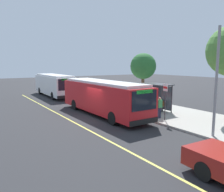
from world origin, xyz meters
TOP-DOWN VIEW (x-y plane):
  - ground_plane at (0.00, 0.00)m, footprint 120.00×120.00m
  - sidewalk_curb at (0.00, 6.00)m, footprint 44.00×6.40m
  - lane_stripe_center at (0.00, -2.20)m, footprint 36.00×0.14m
  - transit_bus_main at (-0.84, 1.01)m, footprint 10.94×2.71m
  - transit_bus_second at (-14.35, 1.27)m, footprint 10.23×2.79m
  - bus_shelter at (0.81, 5.72)m, footprint 2.90×1.60m
  - waiting_bench at (0.94, 5.69)m, footprint 1.60×0.48m
  - route_sign_post at (3.96, 3.66)m, footprint 0.44×0.08m
  - pedestrian_commuter at (3.27, 3.77)m, footprint 0.24×0.40m
  - street_tree_near_shelter at (-4.06, 8.32)m, footprint 2.95×2.95m
  - utility_pole at (8.27, 3.26)m, footprint 0.16×0.16m

SIDE VIEW (x-z plane):
  - ground_plane at x=0.00m, z-range 0.00..0.00m
  - lane_stripe_center at x=0.00m, z-range 0.00..0.01m
  - sidewalk_curb at x=0.00m, z-range 0.00..0.15m
  - waiting_bench at x=0.94m, z-range 0.16..1.11m
  - pedestrian_commuter at x=3.27m, z-range 0.27..1.96m
  - transit_bus_second at x=-14.35m, z-range 0.14..3.09m
  - transit_bus_main at x=-0.84m, z-range 0.14..3.09m
  - bus_shelter at x=0.81m, z-range 0.68..3.16m
  - route_sign_post at x=3.96m, z-range 0.56..3.36m
  - utility_pole at x=8.27m, z-range 0.15..6.55m
  - street_tree_near_shelter at x=-4.06m, z-range 1.38..6.86m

